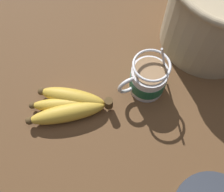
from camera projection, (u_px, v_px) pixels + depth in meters
table at (131, 105)px, 63.61cm from camera, size 129.13×129.13×2.92cm
coffee_mug at (148, 79)px, 60.29cm from camera, size 14.05×8.92×15.46cm
banana_bunch at (69, 105)px, 59.68cm from camera, size 20.39×13.76×4.36cm
woven_basket at (220, 12)px, 61.48cm from camera, size 27.48×27.48×20.14cm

